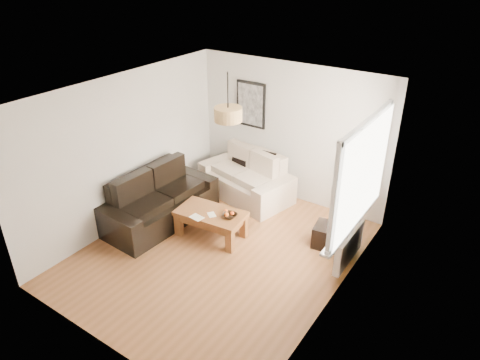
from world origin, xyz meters
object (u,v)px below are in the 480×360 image
Objects in this scene: sofa_leather at (159,198)px; loveseat_cream at (246,175)px; coffee_table at (211,224)px; ottoman at (334,237)px.

loveseat_cream is at bearing -22.75° from sofa_leather.
loveseat_cream reaches higher than coffee_table.
ottoman is at bearing 24.83° from coffee_table.
ottoman is (2.11, -0.61, -0.25)m from loveseat_cream.
sofa_leather reaches higher than loveseat_cream.
loveseat_cream reaches higher than ottoman.
coffee_table is at bearing -155.17° from ottoman.
sofa_leather is 3.18× the size of ottoman.
ottoman is (2.88, 0.98, -0.26)m from sofa_leather.
sofa_leather reaches higher than ottoman.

